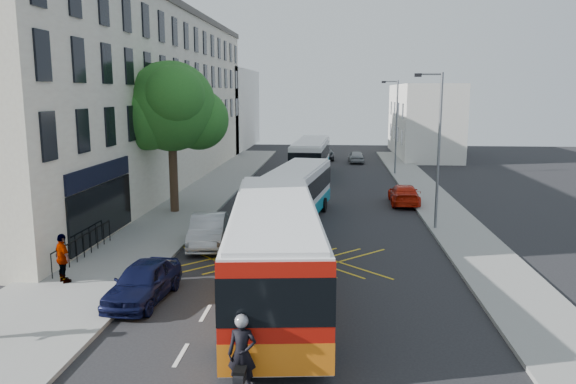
% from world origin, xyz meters
% --- Properties ---
extents(ground, '(120.00, 120.00, 0.00)m').
position_xyz_m(ground, '(0.00, 0.00, 0.00)').
color(ground, black).
rests_on(ground, ground).
extents(pavement_left, '(5.00, 70.00, 0.15)m').
position_xyz_m(pavement_left, '(-8.50, 15.00, 0.07)').
color(pavement_left, gray).
rests_on(pavement_left, ground).
extents(pavement_right, '(3.00, 70.00, 0.15)m').
position_xyz_m(pavement_right, '(7.50, 15.00, 0.07)').
color(pavement_right, gray).
rests_on(pavement_right, ground).
extents(terrace_main, '(8.30, 45.00, 13.50)m').
position_xyz_m(terrace_main, '(-14.00, 24.49, 6.76)').
color(terrace_main, beige).
rests_on(terrace_main, ground).
extents(terrace_far, '(8.00, 20.00, 10.00)m').
position_xyz_m(terrace_far, '(-14.00, 55.00, 5.00)').
color(terrace_far, silver).
rests_on(terrace_far, ground).
extents(building_right, '(6.00, 18.00, 8.00)m').
position_xyz_m(building_right, '(11.00, 48.00, 4.00)').
color(building_right, silver).
rests_on(building_right, ground).
extents(street_tree, '(6.30, 5.70, 8.80)m').
position_xyz_m(street_tree, '(-8.51, 14.97, 6.29)').
color(street_tree, '#382619').
rests_on(street_tree, pavement_left).
extents(lamp_near, '(1.45, 0.15, 8.00)m').
position_xyz_m(lamp_near, '(6.20, 12.00, 4.62)').
color(lamp_near, slate).
rests_on(lamp_near, pavement_right).
extents(lamp_far, '(1.45, 0.15, 8.00)m').
position_xyz_m(lamp_far, '(6.20, 32.00, 4.62)').
color(lamp_far, slate).
rests_on(lamp_far, pavement_right).
extents(railings, '(0.08, 5.60, 1.14)m').
position_xyz_m(railings, '(-9.70, 5.30, 0.72)').
color(railings, black).
rests_on(railings, pavement_left).
extents(bus_near, '(4.18, 12.54, 3.46)m').
position_xyz_m(bus_near, '(-1.05, 1.34, 1.82)').
color(bus_near, silver).
rests_on(bus_near, ground).
extents(bus_mid, '(3.89, 10.84, 2.98)m').
position_xyz_m(bus_mid, '(-1.20, 13.48, 1.57)').
color(bus_mid, silver).
rests_on(bus_mid, ground).
extents(bus_far, '(3.15, 11.18, 3.11)m').
position_xyz_m(bus_far, '(-1.01, 30.78, 1.64)').
color(bus_far, silver).
rests_on(bus_far, ground).
extents(motorbike, '(0.69, 2.35, 2.08)m').
position_xyz_m(motorbike, '(-1.15, -4.96, 0.98)').
color(motorbike, black).
rests_on(motorbike, ground).
extents(parked_car_blue, '(1.96, 4.20, 1.39)m').
position_xyz_m(parked_car_blue, '(-5.59, 0.92, 0.70)').
color(parked_car_blue, black).
rests_on(parked_car_blue, ground).
extents(parked_car_silver, '(2.10, 4.67, 1.49)m').
position_xyz_m(parked_car_silver, '(-4.90, 8.07, 0.74)').
color(parked_car_silver, '#A7ABAF').
rests_on(parked_car_silver, ground).
extents(red_hatchback, '(1.92, 4.51, 1.30)m').
position_xyz_m(red_hatchback, '(5.50, 18.92, 0.65)').
color(red_hatchback, red).
rests_on(red_hatchback, ground).
extents(distant_car_grey, '(2.82, 5.39, 1.45)m').
position_xyz_m(distant_car_grey, '(-0.34, 42.98, 0.72)').
color(distant_car_grey, '#47494F').
rests_on(distant_car_grey, ground).
extents(distant_car_silver, '(1.62, 3.78, 1.27)m').
position_xyz_m(distant_car_silver, '(3.25, 40.42, 0.64)').
color(distant_car_silver, '#9A9EA2').
rests_on(distant_car_silver, ground).
extents(pedestrian_far, '(1.12, 1.07, 1.86)m').
position_xyz_m(pedestrian_far, '(-9.05, 2.15, 1.08)').
color(pedestrian_far, gray).
rests_on(pedestrian_far, pavement_left).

